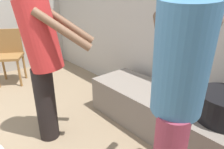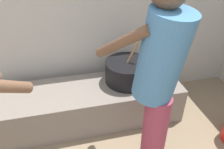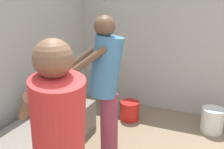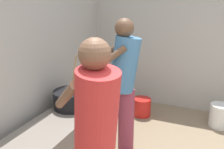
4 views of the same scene
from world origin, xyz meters
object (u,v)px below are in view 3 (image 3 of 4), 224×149
cooking_pot_main (51,104)px  bucket_white_plastic (212,120)px  cook_in_blue_shirt (106,82)px  bucket_red_plastic (130,111)px

cooking_pot_main → bucket_white_plastic: (1.07, -1.90, -0.37)m
cook_in_blue_shirt → bucket_red_plastic: 1.28m
bucket_white_plastic → cook_in_blue_shirt: bearing=134.1°
bucket_red_plastic → cooking_pot_main: bearing=143.2°
cooking_pot_main → bucket_red_plastic: 1.27m
cooking_pot_main → bucket_white_plastic: cooking_pot_main is taller
bucket_white_plastic → bucket_red_plastic: (-0.10, 1.18, -0.03)m
cooking_pot_main → bucket_red_plastic: (0.97, -0.72, -0.39)m
cook_in_blue_shirt → bucket_white_plastic: (1.10, -1.13, -0.77)m
cooking_pot_main → cook_in_blue_shirt: 0.87m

